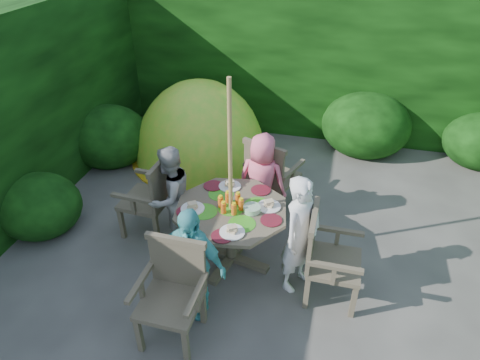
% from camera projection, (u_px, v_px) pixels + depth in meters
% --- Properties ---
extents(ground, '(60.00, 60.00, 0.00)m').
position_uv_depth(ground, '(301.00, 284.00, 4.67)').
color(ground, '#44423D').
rests_on(ground, ground).
extents(hedge_enclosure, '(9.00, 9.00, 2.50)m').
position_uv_depth(hedge_enclosure, '(324.00, 129.00, 5.07)').
color(hedge_enclosure, black).
rests_on(hedge_enclosure, ground).
extents(patio_table, '(1.53, 1.53, 0.89)m').
position_uv_depth(patio_table, '(231.00, 217.00, 4.66)').
color(patio_table, '#473F2E').
rests_on(patio_table, ground).
extents(parasol_pole, '(0.05, 0.05, 2.20)m').
position_uv_depth(parasol_pole, '(231.00, 180.00, 4.40)').
color(parasol_pole, olive).
rests_on(parasol_pole, ground).
extents(garden_chair_right, '(0.54, 0.60, 0.99)m').
position_uv_depth(garden_chair_right, '(326.00, 256.00, 4.28)').
color(garden_chair_right, '#473F2E').
rests_on(garden_chair_right, ground).
extents(garden_chair_left, '(0.58, 0.64, 1.01)m').
position_uv_depth(garden_chair_left, '(152.00, 196.00, 5.14)').
color(garden_chair_left, '#473F2E').
rests_on(garden_chair_left, ground).
extents(garden_chair_back, '(0.77, 0.72, 1.03)m').
position_uv_depth(garden_chair_back, '(270.00, 175.00, 5.52)').
color(garden_chair_back, '#473F2E').
rests_on(garden_chair_back, ground).
extents(garden_chair_front, '(0.60, 0.54, 0.98)m').
position_uv_depth(garden_chair_front, '(173.00, 291.00, 3.91)').
color(garden_chair_front, '#473F2E').
rests_on(garden_chair_front, ground).
extents(child_right, '(0.52, 0.59, 1.35)m').
position_uv_depth(child_right, '(300.00, 235.00, 4.33)').
color(child_right, white).
rests_on(child_right, ground).
extents(child_left, '(0.67, 0.75, 1.27)m').
position_uv_depth(child_left, '(170.00, 197.00, 4.97)').
color(child_left, '#A2A19C').
rests_on(child_left, ground).
extents(child_back, '(0.65, 0.46, 1.25)m').
position_uv_depth(child_back, '(262.00, 181.00, 5.26)').
color(child_back, '#FF6989').
rests_on(child_back, ground).
extents(child_front, '(0.78, 0.45, 1.26)m').
position_uv_depth(child_front, '(191.00, 263.00, 4.07)').
color(child_front, '#50B9BB').
rests_on(child_front, ground).
extents(dome_tent, '(2.54, 2.54, 2.55)m').
position_uv_depth(dome_tent, '(201.00, 157.00, 7.01)').
color(dome_tent, '#72DA2A').
rests_on(dome_tent, ground).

